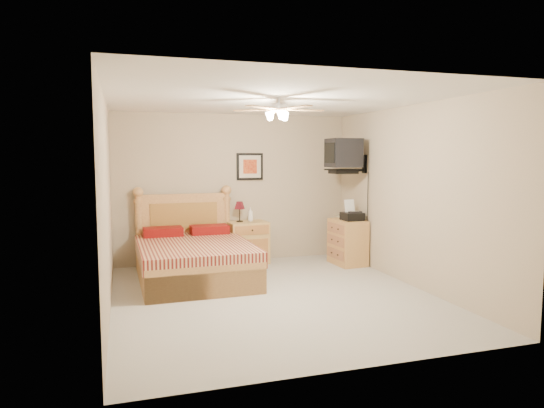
# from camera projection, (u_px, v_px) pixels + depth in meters

# --- Properties ---
(floor) EXTENTS (4.50, 4.50, 0.00)m
(floor) POSITION_uv_depth(u_px,v_px,m) (274.00, 296.00, 6.24)
(floor) COLOR #A39F94
(floor) RESTS_ON ground
(ceiling) EXTENTS (4.00, 4.50, 0.04)m
(ceiling) POSITION_uv_depth(u_px,v_px,m) (274.00, 99.00, 5.99)
(ceiling) COLOR white
(ceiling) RESTS_ON ground
(wall_back) EXTENTS (4.00, 0.04, 2.50)m
(wall_back) POSITION_uv_depth(u_px,v_px,m) (234.00, 188.00, 8.26)
(wall_back) COLOR tan
(wall_back) RESTS_ON ground
(wall_front) EXTENTS (4.00, 0.04, 2.50)m
(wall_front) POSITION_uv_depth(u_px,v_px,m) (356.00, 224.00, 3.98)
(wall_front) COLOR tan
(wall_front) RESTS_ON ground
(wall_left) EXTENTS (0.04, 4.50, 2.50)m
(wall_left) POSITION_uv_depth(u_px,v_px,m) (107.00, 205.00, 5.53)
(wall_left) COLOR tan
(wall_left) RESTS_ON ground
(wall_right) EXTENTS (0.04, 4.50, 2.50)m
(wall_right) POSITION_uv_depth(u_px,v_px,m) (411.00, 196.00, 6.71)
(wall_right) COLOR tan
(wall_right) RESTS_ON ground
(bed) EXTENTS (1.59, 2.06, 1.32)m
(bed) POSITION_uv_depth(u_px,v_px,m) (194.00, 235.00, 6.99)
(bed) COLOR #AB7044
(bed) RESTS_ON ground
(nightstand) EXTENTS (0.68, 0.54, 0.70)m
(nightstand) POSITION_uv_depth(u_px,v_px,m) (247.00, 242.00, 8.16)
(nightstand) COLOR tan
(nightstand) RESTS_ON ground
(table_lamp) EXTENTS (0.20, 0.20, 0.34)m
(table_lamp) POSITION_uv_depth(u_px,v_px,m) (240.00, 212.00, 8.11)
(table_lamp) COLOR #580F19
(table_lamp) RESTS_ON nightstand
(lotion_bottle) EXTENTS (0.11, 0.11, 0.23)m
(lotion_bottle) POSITION_uv_depth(u_px,v_px,m) (250.00, 214.00, 8.18)
(lotion_bottle) COLOR white
(lotion_bottle) RESTS_ON nightstand
(framed_picture) EXTENTS (0.46, 0.04, 0.46)m
(framed_picture) POSITION_uv_depth(u_px,v_px,m) (250.00, 167.00, 8.28)
(framed_picture) COLOR black
(framed_picture) RESTS_ON wall_back
(dresser) EXTENTS (0.48, 0.66, 0.75)m
(dresser) POSITION_uv_depth(u_px,v_px,m) (348.00, 242.00, 8.05)
(dresser) COLOR #AE804C
(dresser) RESTS_ON ground
(fax_machine) EXTENTS (0.33, 0.35, 0.34)m
(fax_machine) POSITION_uv_depth(u_px,v_px,m) (352.00, 210.00, 7.92)
(fax_machine) COLOR black
(fax_machine) RESTS_ON dresser
(magazine_lower) EXTENTS (0.22, 0.28, 0.02)m
(magazine_lower) POSITION_uv_depth(u_px,v_px,m) (338.00, 217.00, 8.24)
(magazine_lower) COLOR beige
(magazine_lower) RESTS_ON dresser
(magazine_upper) EXTENTS (0.26, 0.29, 0.02)m
(magazine_upper) POSITION_uv_depth(u_px,v_px,m) (338.00, 216.00, 8.28)
(magazine_upper) COLOR gray
(magazine_upper) RESTS_ON magazine_lower
(wall_tv) EXTENTS (0.56, 0.46, 0.58)m
(wall_tv) POSITION_uv_depth(u_px,v_px,m) (352.00, 155.00, 7.85)
(wall_tv) COLOR black
(wall_tv) RESTS_ON wall_right
(ceiling_fan) EXTENTS (1.14, 1.14, 0.28)m
(ceiling_fan) POSITION_uv_depth(u_px,v_px,m) (279.00, 109.00, 5.82)
(ceiling_fan) COLOR silver
(ceiling_fan) RESTS_ON ceiling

